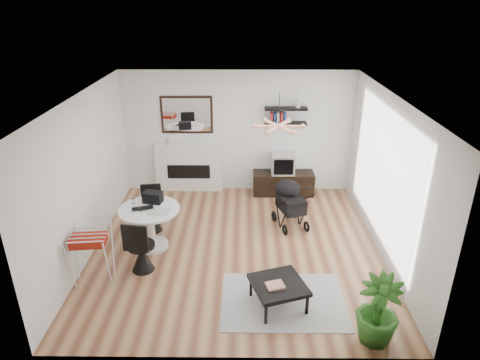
{
  "coord_description": "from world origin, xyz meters",
  "views": [
    {
      "loc": [
        0.14,
        -6.47,
        4.16
      ],
      "look_at": [
        0.07,
        0.4,
        1.14
      ],
      "focal_mm": 32.0,
      "sensor_mm": 36.0,
      "label": 1
    }
  ],
  "objects_px": {
    "fireplace": "(189,162)",
    "crt_tv": "(283,164)",
    "stroller": "(290,205)",
    "potted_plant": "(378,310)",
    "dining_table": "(150,222)",
    "drying_rack": "(92,257)",
    "coffee_table": "(279,286)",
    "tv_console": "(283,183)"
  },
  "relations": [
    {
      "from": "dining_table",
      "to": "drying_rack",
      "type": "distance_m",
      "value": 1.23
    },
    {
      "from": "crt_tv",
      "to": "drying_rack",
      "type": "bearing_deg",
      "value": -134.21
    },
    {
      "from": "stroller",
      "to": "coffee_table",
      "type": "xyz_separation_m",
      "value": [
        -0.38,
        -2.36,
        -0.08
      ]
    },
    {
      "from": "drying_rack",
      "to": "potted_plant",
      "type": "bearing_deg",
      "value": -22.52
    },
    {
      "from": "drying_rack",
      "to": "stroller",
      "type": "distance_m",
      "value": 3.7
    },
    {
      "from": "fireplace",
      "to": "drying_rack",
      "type": "relative_size",
      "value": 2.45
    },
    {
      "from": "fireplace",
      "to": "dining_table",
      "type": "bearing_deg",
      "value": -99.26
    },
    {
      "from": "fireplace",
      "to": "stroller",
      "type": "bearing_deg",
      "value": -36.6
    },
    {
      "from": "coffee_table",
      "to": "fireplace",
      "type": "bearing_deg",
      "value": 113.8
    },
    {
      "from": "crt_tv",
      "to": "coffee_table",
      "type": "height_order",
      "value": "crt_tv"
    },
    {
      "from": "tv_console",
      "to": "coffee_table",
      "type": "bearing_deg",
      "value": -95.77
    },
    {
      "from": "drying_rack",
      "to": "crt_tv",
      "type": "bearing_deg",
      "value": 39.59
    },
    {
      "from": "stroller",
      "to": "coffee_table",
      "type": "bearing_deg",
      "value": -116.79
    },
    {
      "from": "tv_console",
      "to": "potted_plant",
      "type": "bearing_deg",
      "value": -79.51
    },
    {
      "from": "dining_table",
      "to": "coffee_table",
      "type": "xyz_separation_m",
      "value": [
        2.13,
        -1.53,
        -0.17
      ]
    },
    {
      "from": "dining_table",
      "to": "drying_rack",
      "type": "bearing_deg",
      "value": -123.92
    },
    {
      "from": "fireplace",
      "to": "coffee_table",
      "type": "bearing_deg",
      "value": -66.2
    },
    {
      "from": "potted_plant",
      "to": "tv_console",
      "type": "bearing_deg",
      "value": 100.49
    },
    {
      "from": "tv_console",
      "to": "crt_tv",
      "type": "xyz_separation_m",
      "value": [
        -0.03,
        -0.0,
        0.47
      ]
    },
    {
      "from": "fireplace",
      "to": "potted_plant",
      "type": "xyz_separation_m",
      "value": [
        2.94,
        -4.61,
        -0.2
      ]
    },
    {
      "from": "dining_table",
      "to": "fireplace",
      "type": "bearing_deg",
      "value": 80.74
    },
    {
      "from": "crt_tv",
      "to": "coffee_table",
      "type": "distance_m",
      "value": 3.8
    },
    {
      "from": "drying_rack",
      "to": "dining_table",
      "type": "bearing_deg",
      "value": 49.88
    },
    {
      "from": "fireplace",
      "to": "dining_table",
      "type": "distance_m",
      "value": 2.44
    },
    {
      "from": "coffee_table",
      "to": "potted_plant",
      "type": "relative_size",
      "value": 0.94
    },
    {
      "from": "crt_tv",
      "to": "dining_table",
      "type": "relative_size",
      "value": 0.48
    },
    {
      "from": "tv_console",
      "to": "potted_plant",
      "type": "relative_size",
      "value": 1.38
    },
    {
      "from": "fireplace",
      "to": "crt_tv",
      "type": "bearing_deg",
      "value": -4.69
    },
    {
      "from": "crt_tv",
      "to": "potted_plant",
      "type": "height_order",
      "value": "potted_plant"
    },
    {
      "from": "tv_console",
      "to": "fireplace",
      "type": "bearing_deg",
      "value": 175.46
    },
    {
      "from": "fireplace",
      "to": "potted_plant",
      "type": "bearing_deg",
      "value": -57.47
    },
    {
      "from": "fireplace",
      "to": "potted_plant",
      "type": "relative_size",
      "value": 2.23
    },
    {
      "from": "dining_table",
      "to": "stroller",
      "type": "xyz_separation_m",
      "value": [
        2.51,
        0.83,
        -0.08
      ]
    },
    {
      "from": "dining_table",
      "to": "stroller",
      "type": "bearing_deg",
      "value": 18.39
    },
    {
      "from": "potted_plant",
      "to": "fireplace",
      "type": "bearing_deg",
      "value": 122.53
    },
    {
      "from": "crt_tv",
      "to": "potted_plant",
      "type": "distance_m",
      "value": 4.52
    },
    {
      "from": "tv_console",
      "to": "stroller",
      "type": "distance_m",
      "value": 1.41
    },
    {
      "from": "fireplace",
      "to": "potted_plant",
      "type": "height_order",
      "value": "fireplace"
    },
    {
      "from": "potted_plant",
      "to": "coffee_table",
      "type": "bearing_deg",
      "value": 150.81
    },
    {
      "from": "crt_tv",
      "to": "stroller",
      "type": "distance_m",
      "value": 1.43
    },
    {
      "from": "fireplace",
      "to": "dining_table",
      "type": "height_order",
      "value": "fireplace"
    },
    {
      "from": "drying_rack",
      "to": "stroller",
      "type": "bearing_deg",
      "value": 23.95
    }
  ]
}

